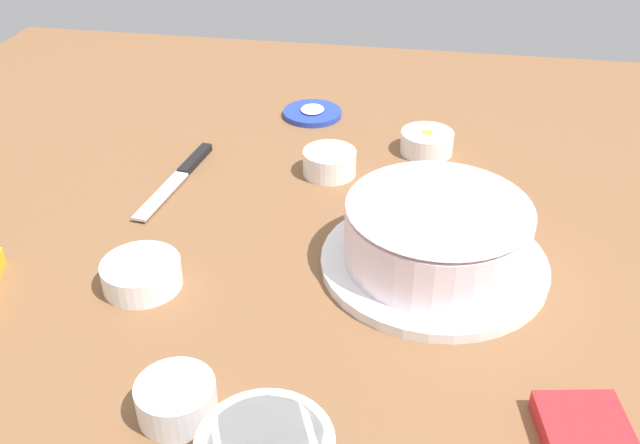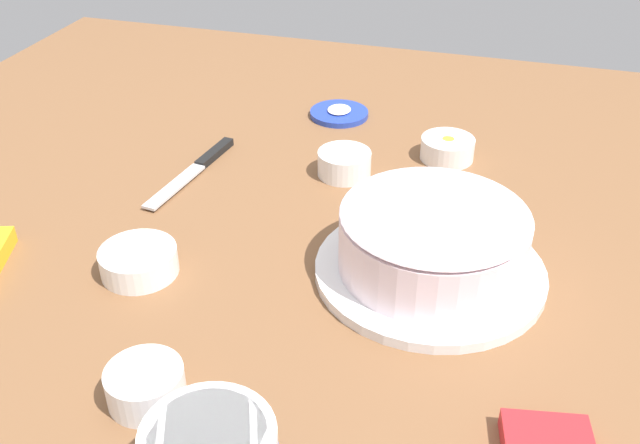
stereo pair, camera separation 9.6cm
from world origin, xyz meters
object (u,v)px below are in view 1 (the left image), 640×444
object	(u,v)px
sprinkle_bowl_pink	(142,273)
frosting_tub_lid	(312,113)
spreading_knife	(182,173)
sprinkle_bowl_green	(330,162)
frosted_cake	(436,236)
sprinkle_bowl_rainbow	(176,398)
sprinkle_bowl_yellow	(427,141)

from	to	relation	value
sprinkle_bowl_pink	frosting_tub_lid	bearing A→B (deg)	-12.69
spreading_knife	sprinkle_bowl_green	world-z (taller)	sprinkle_bowl_green
frosted_cake	sprinkle_bowl_green	size ratio (longest dim) A/B	3.49
frosted_cake	frosting_tub_lid	xyz separation A→B (m)	(0.43, 0.24, -0.04)
sprinkle_bowl_rainbow	sprinkle_bowl_green	world-z (taller)	same
sprinkle_bowl_pink	sprinkle_bowl_rainbow	world-z (taller)	sprinkle_bowl_rainbow
frosting_tub_lid	sprinkle_bowl_pink	distance (m)	0.54
sprinkle_bowl_yellow	sprinkle_bowl_green	bearing A→B (deg)	123.91
frosting_tub_lid	spreading_knife	bearing A→B (deg)	148.04
sprinkle_bowl_green	sprinkle_bowl_yellow	bearing A→B (deg)	-56.09
sprinkle_bowl_rainbow	sprinkle_bowl_green	size ratio (longest dim) A/B	0.97
frosted_cake	sprinkle_bowl_rainbow	bearing A→B (deg)	140.03
frosted_cake	sprinkle_bowl_rainbow	size ratio (longest dim) A/B	3.61
sprinkle_bowl_yellow	sprinkle_bowl_rainbow	bearing A→B (deg)	160.26
sprinkle_bowl_rainbow	frosting_tub_lid	bearing A→B (deg)	-0.53
sprinkle_bowl_pink	sprinkle_bowl_yellow	xyz separation A→B (m)	(0.42, -0.33, 0.00)
sprinkle_bowl_rainbow	sprinkle_bowl_green	xyz separation A→B (m)	(0.51, -0.07, -0.00)
frosted_cake	frosting_tub_lid	distance (m)	0.49
sprinkle_bowl_rainbow	sprinkle_bowl_green	distance (m)	0.52
frosting_tub_lid	sprinkle_bowl_yellow	world-z (taller)	sprinkle_bowl_yellow
sprinkle_bowl_rainbow	sprinkle_bowl_yellow	distance (m)	0.65
sprinkle_bowl_pink	sprinkle_bowl_green	xyz separation A→B (m)	(0.32, -0.18, 0.00)
sprinkle_bowl_green	sprinkle_bowl_pink	bearing A→B (deg)	150.09
spreading_knife	sprinkle_bowl_yellow	distance (m)	0.40
sprinkle_bowl_rainbow	sprinkle_bowl_pink	bearing A→B (deg)	30.23
sprinkle_bowl_rainbow	sprinkle_bowl_yellow	bearing A→B (deg)	-19.74
frosted_cake	sprinkle_bowl_rainbow	distance (m)	0.38
frosted_cake	sprinkle_bowl_green	distance (m)	0.28
frosting_tub_lid	sprinkle_bowl_green	bearing A→B (deg)	-162.35
sprinkle_bowl_yellow	sprinkle_bowl_green	size ratio (longest dim) A/B	1.04
frosting_tub_lid	sprinkle_bowl_pink	xyz separation A→B (m)	(-0.53, 0.12, 0.01)
sprinkle_bowl_yellow	sprinkle_bowl_green	world-z (taller)	sprinkle_bowl_green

